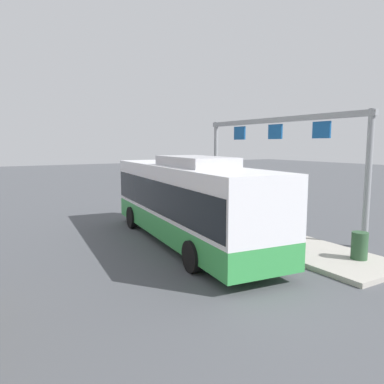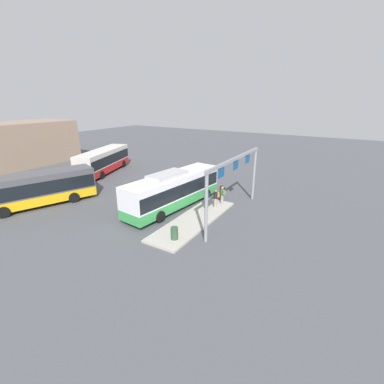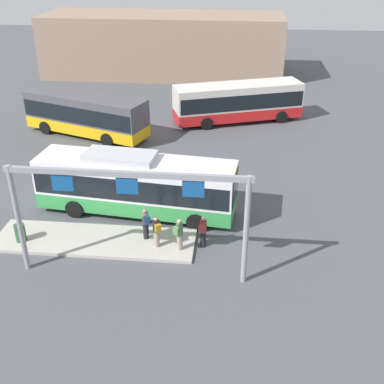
{
  "view_description": "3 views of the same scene",
  "coord_description": "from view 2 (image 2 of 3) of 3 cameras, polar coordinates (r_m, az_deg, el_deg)",
  "views": [
    {
      "loc": [
        -12.35,
        7.22,
        3.91
      ],
      "look_at": [
        2.51,
        -1.78,
        1.65
      ],
      "focal_mm": 34.57,
      "sensor_mm": 36.0,
      "label": 1
    },
    {
      "loc": [
        -18.72,
        -13.21,
        9.5
      ],
      "look_at": [
        1.59,
        -0.97,
        1.18
      ],
      "focal_mm": 24.81,
      "sensor_mm": 36.0,
      "label": 2
    },
    {
      "loc": [
        5.24,
        -22.44,
        13.53
      ],
      "look_at": [
        3.05,
        -0.14,
        1.48
      ],
      "focal_mm": 44.72,
      "sensor_mm": 36.0,
      "label": 3
    }
  ],
  "objects": [
    {
      "name": "bus_background_right",
      "position": [
        38.0,
        -18.49,
        6.6
      ],
      "size": [
        10.56,
        5.87,
        3.1
      ],
      "rotation": [
        0.0,
        0.0,
        0.35
      ],
      "color": "red",
      "rests_on": "ground"
    },
    {
      "name": "person_waiting_near",
      "position": [
        23.86,
        3.04,
        -1.44
      ],
      "size": [
        0.54,
        0.61,
        1.67
      ],
      "rotation": [
        0.0,
        0.0,
        2.13
      ],
      "color": "black",
      "rests_on": "platform_curb"
    },
    {
      "name": "person_waiting_far",
      "position": [
        24.13,
        5.13,
        -1.25
      ],
      "size": [
        0.53,
        0.61,
        1.67
      ],
      "rotation": [
        0.0,
        0.0,
        2.1
      ],
      "color": "gray",
      "rests_on": "platform_curb"
    },
    {
      "name": "person_boarding",
      "position": [
        26.24,
        6.38,
        0.04
      ],
      "size": [
        0.43,
        0.58,
        1.67
      ],
      "rotation": [
        0.0,
        0.0,
        1.32
      ],
      "color": "black",
      "rests_on": "ground"
    },
    {
      "name": "trash_bin",
      "position": [
        18.88,
        -3.8,
        -8.81
      ],
      "size": [
        0.52,
        0.52,
        0.9
      ],
      "primitive_type": "cylinder",
      "color": "#2D5133",
      "rests_on": "platform_curb"
    },
    {
      "name": "bus_background_left",
      "position": [
        28.42,
        -30.14,
        0.88
      ],
      "size": [
        9.97,
        5.7,
        3.1
      ],
      "rotation": [
        0.0,
        0.0,
        2.79
      ],
      "color": "#EAAD14",
      "rests_on": "ground"
    },
    {
      "name": "bus_main",
      "position": [
        24.16,
        -3.92,
        0.72
      ],
      "size": [
        10.92,
        3.66,
        3.46
      ],
      "rotation": [
        0.0,
        0.0,
        -0.11
      ],
      "color": "green",
      "rests_on": "ground"
    },
    {
      "name": "person_waiting_mid",
      "position": [
        25.02,
        6.54,
        -0.55
      ],
      "size": [
        0.53,
        0.61,
        1.67
      ],
      "rotation": [
        0.0,
        0.0,
        1.06
      ],
      "color": "gray",
      "rests_on": "platform_curb"
    },
    {
      "name": "platform_sign_gantry",
      "position": [
        21.85,
        9.27,
        3.95
      ],
      "size": [
        10.29,
        0.24,
        5.2
      ],
      "color": "gray",
      "rests_on": "ground"
    },
    {
      "name": "ground_plane",
      "position": [
        24.8,
        -3.82,
        -3.24
      ],
      "size": [
        120.0,
        120.0,
        0.0
      ],
      "primitive_type": "plane",
      "color": "#4C4F54"
    },
    {
      "name": "platform_curb",
      "position": [
        22.04,
        0.56,
        -5.98
      ],
      "size": [
        10.0,
        2.8,
        0.16
      ],
      "primitive_type": "cube",
      "color": "#B2ADA3",
      "rests_on": "ground"
    }
  ]
}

